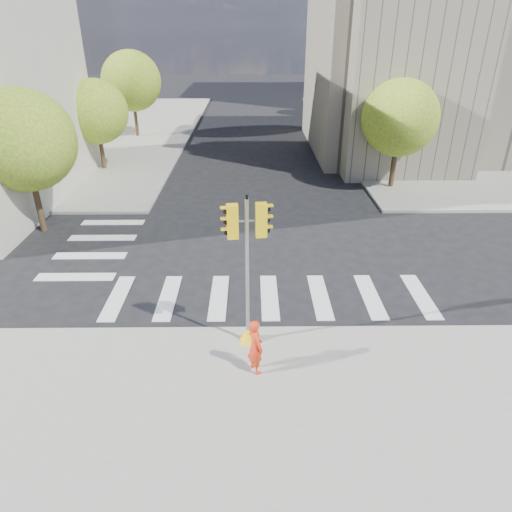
{
  "coord_description": "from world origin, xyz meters",
  "views": [
    {
      "loc": [
        -0.72,
        -15.79,
        8.64
      ],
      "look_at": [
        -0.59,
        -2.91,
        2.1
      ],
      "focal_mm": 32.0,
      "sensor_mm": 36.0,
      "label": 1
    }
  ],
  "objects_px": {
    "lamp_near": "(390,98)",
    "photographer": "(255,346)",
    "lamp_far": "(348,75)",
    "traffic_signal": "(248,285)"
  },
  "relations": [
    {
      "from": "lamp_far",
      "to": "traffic_signal",
      "type": "relative_size",
      "value": 1.76
    },
    {
      "from": "photographer",
      "to": "traffic_signal",
      "type": "bearing_deg",
      "value": -20.38
    },
    {
      "from": "lamp_far",
      "to": "photographer",
      "type": "relative_size",
      "value": 4.96
    },
    {
      "from": "lamp_near",
      "to": "lamp_far",
      "type": "distance_m",
      "value": 14.0
    },
    {
      "from": "traffic_signal",
      "to": "photographer",
      "type": "height_order",
      "value": "traffic_signal"
    },
    {
      "from": "lamp_near",
      "to": "lamp_far",
      "type": "bearing_deg",
      "value": 90.0
    },
    {
      "from": "lamp_near",
      "to": "photographer",
      "type": "distance_m",
      "value": 22.1
    },
    {
      "from": "lamp_far",
      "to": "traffic_signal",
      "type": "bearing_deg",
      "value": -105.14
    },
    {
      "from": "lamp_far",
      "to": "photographer",
      "type": "xyz_separation_m",
      "value": [
        -8.64,
        -34.02,
        -3.61
      ]
    },
    {
      "from": "lamp_far",
      "to": "photographer",
      "type": "distance_m",
      "value": 35.28
    }
  ]
}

